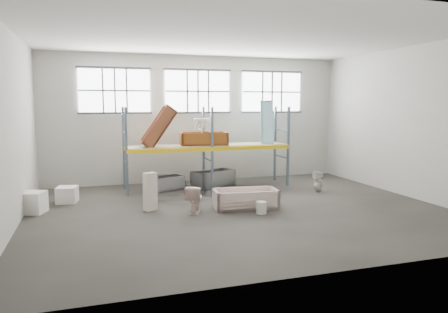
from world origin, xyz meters
name	(u,v)px	position (x,y,z in m)	size (l,w,h in m)	color
floor	(239,211)	(0.00, 0.00, -0.05)	(12.00, 10.00, 0.10)	#433F39
ceiling	(240,35)	(0.00, 0.00, 5.05)	(12.00, 10.00, 0.10)	silver
wall_back	(197,119)	(0.00, 5.05, 2.50)	(12.00, 0.10, 5.00)	#A8A79B
wall_front	(336,139)	(0.00, -5.05, 2.50)	(12.00, 0.10, 5.00)	#ACAB9F
wall_left	(9,129)	(-6.05, 0.00, 2.50)	(0.10, 10.00, 5.00)	#ABAA9E
wall_right	(411,122)	(6.05, 0.00, 2.50)	(0.10, 10.00, 5.00)	#ABAA9F
window_left	(115,91)	(-3.20, 4.94, 3.60)	(2.60, 0.04, 1.60)	white
window_mid	(198,91)	(0.00, 4.94, 3.60)	(2.60, 0.04, 1.60)	white
window_right	(272,92)	(3.20, 4.94, 3.60)	(2.60, 0.04, 1.60)	white
rack_upright_la	(126,152)	(-3.00, 2.90, 1.50)	(0.08, 0.08, 3.00)	slate
rack_upright_lb	(124,148)	(-3.00, 4.10, 1.50)	(0.08, 0.08, 3.00)	slate
rack_upright_ma	(212,149)	(0.00, 2.90, 1.50)	(0.08, 0.08, 3.00)	slate
rack_upright_mb	(204,146)	(0.00, 4.10, 1.50)	(0.08, 0.08, 3.00)	slate
rack_upright_ra	(288,147)	(3.00, 2.90, 1.50)	(0.08, 0.08, 3.00)	slate
rack_upright_rb	(275,144)	(3.00, 4.10, 1.50)	(0.08, 0.08, 3.00)	slate
rack_beam_front	(212,149)	(0.00, 2.90, 1.50)	(6.00, 0.10, 0.14)	yellow
rack_beam_back	(204,146)	(0.00, 4.10, 1.50)	(6.00, 0.10, 0.14)	yellow
shelf_deck	(208,145)	(0.00, 3.50, 1.58)	(5.90, 1.10, 0.03)	gray
wet_patch	(214,191)	(0.00, 2.70, 0.00)	(1.80, 1.80, 0.00)	black
bathtub_beige	(246,199)	(0.24, 0.12, 0.28)	(1.90, 0.89, 0.56)	beige
cistern_spare	(265,194)	(1.08, 0.57, 0.28)	(0.38, 0.18, 0.37)	beige
sink_in_tub	(246,199)	(0.41, 0.51, 0.16)	(0.43, 0.43, 0.15)	silver
toilet_beige	(195,199)	(-1.34, 0.06, 0.40)	(0.44, 0.77, 0.79)	beige
cistern_tall	(150,192)	(-2.53, 0.68, 0.56)	(0.36, 0.23, 1.12)	beige
toilet_white	(319,181)	(3.57, 1.57, 0.37)	(0.34, 0.34, 0.75)	silver
steel_tub_left	(165,183)	(-1.63, 3.46, 0.25)	(1.36, 0.64, 0.50)	#AAAAB2
steel_tub_right	(213,178)	(0.26, 3.67, 0.30)	(1.62, 0.76, 0.60)	#A5A8AC
rust_tub_flat	(204,139)	(-0.13, 3.55, 1.82)	(1.73, 0.81, 0.49)	#844E0D
rust_tub_tilted	(158,127)	(-1.82, 3.48, 2.29)	(1.63, 0.76, 0.46)	brown
sink_on_shelf	(202,132)	(-0.24, 3.40, 2.09)	(0.61, 0.47, 0.54)	silver
blue_tub_upright	(267,122)	(2.46, 3.70, 2.40)	(1.67, 0.78, 0.47)	#98D3E4
bucket	(261,208)	(0.43, -0.66, 0.17)	(0.30, 0.30, 0.35)	silver
carton_near	(31,202)	(-5.82, 1.40, 0.31)	(0.71, 0.61, 0.61)	white
carton_far	(67,195)	(-4.91, 2.47, 0.25)	(0.60, 0.60, 0.50)	silver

